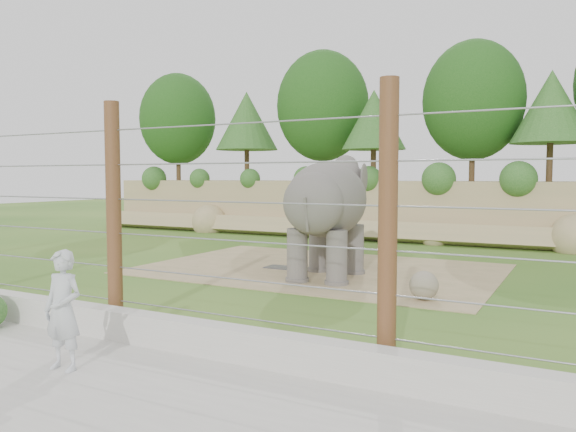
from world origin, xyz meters
The scene contains 9 objects.
ground centered at (0.00, 0.00, 0.00)m, with size 90.00×90.00×0.00m, color #33651F.
back_embankment centered at (0.59, 12.68, 3.97)m, with size 30.00×5.52×8.77m.
dirt_patch centered at (0.50, 3.00, 0.01)m, with size 10.00×7.00×0.02m, color #918256.
drain_grate centered at (-0.48, 2.57, 0.04)m, with size 1.00×0.60×0.03m, color #262628.
elephant centered at (1.28, 1.79, 1.61)m, with size 1.71×3.99×3.23m, color #5B5550, non-canonical shape.
stone_ball centered at (4.27, 0.28, 0.34)m, with size 0.63×0.63×0.63m, color gray.
retaining_wall centered at (0.00, -5.00, 0.25)m, with size 26.00×0.35×0.50m, color #BCB8B0.
barrier_fence centered at (0.00, -4.50, 2.00)m, with size 20.26×0.26×4.00m.
zookeeper centered at (1.00, -6.46, 0.85)m, with size 0.61×0.40×1.68m, color #B6BBC0.
Camera 1 is at (7.36, -11.73, 2.69)m, focal length 35.00 mm.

